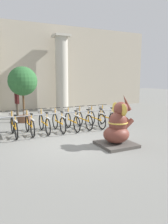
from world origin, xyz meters
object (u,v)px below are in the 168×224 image
(bicycle_3, at_px, (44,123))
(bicycle_4, at_px, (58,122))
(bicycle_1, at_px, (14,126))
(person_pedestrian, at_px, (17,100))
(bicycle_6, at_px, (84,119))
(elephant_statue, at_px, (118,128))
(bicycle_7, at_px, (96,118))
(bicycle_2, at_px, (29,124))
(bicycle_5, at_px, (72,121))
(potted_tree, at_px, (23,83))
(bicycle_8, at_px, (107,117))

(bicycle_3, relative_size, bicycle_4, 1.00)
(bicycle_1, height_order, bicycle_3, same)
(bicycle_4, height_order, person_pedestrian, person_pedestrian)
(bicycle_1, bearing_deg, bicycle_6, 1.21)
(elephant_statue, relative_size, person_pedestrian, 1.00)
(bicycle_1, bearing_deg, bicycle_3, 2.85)
(bicycle_6, relative_size, bicycle_7, 1.00)
(bicycle_2, relative_size, bicycle_3, 1.00)
(bicycle_2, height_order, person_pedestrian, person_pedestrian)
(person_pedestrian, bearing_deg, bicycle_2, -91.70)
(bicycle_1, relative_size, person_pedestrian, 0.97)
(bicycle_2, distance_m, bicycle_4, 1.23)
(bicycle_2, bearing_deg, bicycle_5, -1.62)
(elephant_statue, relative_size, potted_tree, 0.62)
(bicycle_4, xyz_separation_m, bicycle_5, (0.62, -0.03, 0.00))
(bicycle_4, relative_size, bicycle_6, 1.00)
(bicycle_3, height_order, bicycle_8, same)
(bicycle_4, bearing_deg, bicycle_5, -2.75)
(bicycle_1, xyz_separation_m, bicycle_4, (1.85, 0.02, 0.00))
(bicycle_6, xyz_separation_m, bicycle_8, (1.23, -0.00, 0.00))
(bicycle_2, bearing_deg, elephant_statue, -49.96)
(bicycle_4, bearing_deg, potted_tree, 109.81)
(elephant_statue, distance_m, potted_tree, 5.99)
(bicycle_5, relative_size, bicycle_6, 1.00)
(bicycle_1, distance_m, bicycle_5, 2.46)
(bicycle_3, height_order, bicycle_5, same)
(bicycle_3, distance_m, potted_tree, 3.08)
(person_pedestrian, bearing_deg, bicycle_4, -73.00)
(bicycle_6, distance_m, bicycle_7, 0.62)
(bicycle_3, bearing_deg, bicycle_4, -3.87)
(bicycle_8, relative_size, potted_tree, 0.60)
(bicycle_2, relative_size, bicycle_7, 1.00)
(person_pedestrian, bearing_deg, bicycle_7, -51.03)
(bicycle_5, relative_size, person_pedestrian, 0.97)
(bicycle_5, relative_size, bicycle_8, 1.00)
(bicycle_3, bearing_deg, bicycle_6, 0.12)
(bicycle_8, bearing_deg, person_pedestrian, 134.63)
(potted_tree, bearing_deg, person_pedestrian, 99.42)
(bicycle_5, bearing_deg, bicycle_7, 1.46)
(bicycle_6, relative_size, elephant_statue, 0.97)
(bicycle_6, distance_m, elephant_statue, 2.84)
(bicycle_6, bearing_deg, bicycle_5, -173.05)
(bicycle_5, height_order, potted_tree, potted_tree)
(bicycle_3, xyz_separation_m, potted_tree, (-0.34, 2.60, 1.61))
(bicycle_5, xyz_separation_m, elephant_statue, (0.52, -2.76, 0.19))
(bicycle_8, bearing_deg, bicycle_1, -179.19)
(bicycle_2, bearing_deg, bicycle_4, -1.05)
(bicycle_1, distance_m, bicycle_2, 0.62)
(person_pedestrian, relative_size, potted_tree, 0.62)
(bicycle_4, height_order, bicycle_7, same)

